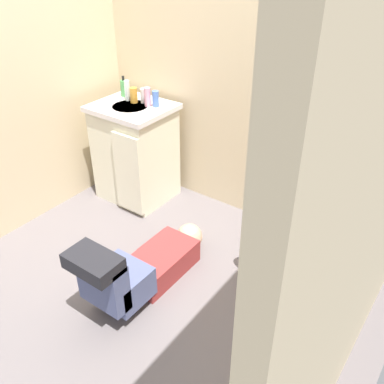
% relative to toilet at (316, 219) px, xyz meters
% --- Properties ---
extents(ground_plane, '(2.91, 3.13, 0.04)m').
position_rel_toilet_xyz_m(ground_plane, '(-0.79, -0.78, -0.39)').
color(ground_plane, '#645C5E').
extents(wall_back, '(2.57, 0.08, 2.40)m').
position_rel_toilet_xyz_m(wall_back, '(-0.79, 0.33, 0.83)').
color(wall_back, beige).
rests_on(wall_back, ground_plane).
extents(toilet, '(0.36, 0.46, 0.75)m').
position_rel_toilet_xyz_m(toilet, '(0.00, 0.00, 0.00)').
color(toilet, white).
rests_on(toilet, ground_plane).
extents(vanity_cabinet, '(0.60, 0.53, 0.82)m').
position_rel_toilet_xyz_m(vanity_cabinet, '(-1.55, -0.04, 0.05)').
color(vanity_cabinet, beige).
rests_on(vanity_cabinet, ground_plane).
extents(faucet, '(0.02, 0.02, 0.10)m').
position_rel_toilet_xyz_m(faucet, '(-1.56, 0.11, 0.50)').
color(faucet, silver).
rests_on(faucet, vanity_cabinet).
extents(person_plumber, '(0.39, 1.06, 0.52)m').
position_rel_toilet_xyz_m(person_plumber, '(-0.77, -0.87, -0.19)').
color(person_plumber, maroon).
rests_on(person_plumber, ground_plane).
extents(tissue_box, '(0.22, 0.11, 0.10)m').
position_rel_toilet_xyz_m(tissue_box, '(-0.05, 0.09, 0.43)').
color(tissue_box, silver).
rests_on(tissue_box, toilet).
extents(toiletry_bag, '(0.12, 0.09, 0.11)m').
position_rel_toilet_xyz_m(toiletry_bag, '(0.10, 0.09, 0.44)').
color(toiletry_bag, '#B22D3F').
rests_on(toiletry_bag, toilet).
extents(soap_dispenser, '(0.06, 0.06, 0.17)m').
position_rel_toilet_xyz_m(soap_dispenser, '(-1.75, 0.09, 0.52)').
color(soap_dispenser, '#48914F').
rests_on(soap_dispenser, vanity_cabinet).
extents(bottle_clear, '(0.04, 0.04, 0.16)m').
position_rel_toilet_xyz_m(bottle_clear, '(-1.66, 0.03, 0.53)').
color(bottle_clear, silver).
rests_on(bottle_clear, vanity_cabinet).
extents(bottle_amber, '(0.06, 0.06, 0.12)m').
position_rel_toilet_xyz_m(bottle_amber, '(-1.58, 0.02, 0.51)').
color(bottle_amber, gold).
rests_on(bottle_amber, vanity_cabinet).
extents(bottle_white, '(0.05, 0.05, 0.11)m').
position_rel_toilet_xyz_m(bottle_white, '(-1.51, 0.06, 0.51)').
color(bottle_white, silver).
rests_on(bottle_white, vanity_cabinet).
extents(bottle_pink, '(0.05, 0.05, 0.15)m').
position_rel_toilet_xyz_m(bottle_pink, '(-1.44, 0.03, 0.53)').
color(bottle_pink, pink).
rests_on(bottle_pink, vanity_cabinet).
extents(bottle_blue, '(0.05, 0.05, 0.12)m').
position_rel_toilet_xyz_m(bottle_blue, '(-1.38, 0.05, 0.51)').
color(bottle_blue, '#4569B5').
rests_on(bottle_blue, vanity_cabinet).
extents(paper_towel_roll, '(0.11, 0.11, 0.23)m').
position_rel_toilet_xyz_m(paper_towel_roll, '(-0.30, -0.32, -0.25)').
color(paper_towel_roll, white).
rests_on(paper_towel_roll, ground_plane).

